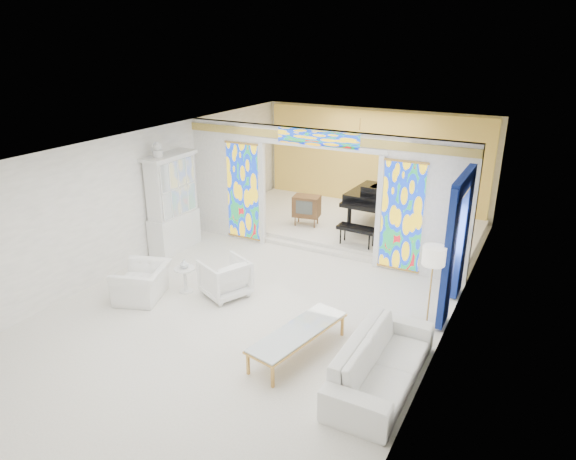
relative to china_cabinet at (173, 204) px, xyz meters
The scene contains 23 objects.
floor 3.47m from the china_cabinet, 10.50° to the right, with size 12.00×12.00×0.00m, color white.
ceiling 3.75m from the china_cabinet, 10.50° to the right, with size 7.00×12.00×0.02m, color white.
wall_back 6.30m from the china_cabinet, 59.24° to the left, with size 7.00×0.02×3.00m, color white.
wall_left 0.74m from the china_cabinet, 115.42° to the right, with size 0.02×12.00×3.00m, color white.
wall_right 6.75m from the china_cabinet, ahead, with size 0.02×12.00×3.00m, color white.
partition_wall 3.54m from the china_cabinet, 23.50° to the left, with size 7.00×0.22×3.00m.
stained_glass_left 1.76m from the china_cabinet, 47.47° to the left, with size 0.90×0.04×2.40m, color gold.
stained_glass_right 5.41m from the china_cabinet, 13.85° to the left, with size 0.90×0.04×2.40m, color gold.
stained_glass_transom 3.84m from the china_cabinet, 21.91° to the left, with size 2.00×0.04×0.34m, color gold.
alcove_platform 4.88m from the china_cabinet, 47.45° to the left, with size 6.80×3.80×0.18m, color white.
gold_curtain_back 6.19m from the china_cabinet, 58.67° to the left, with size 6.70×0.10×2.90m, color gold.
chandelier 5.02m from the china_cabinet, 44.89° to the left, with size 0.48×0.48×0.30m, color #BE8D42.
blue_drapes 6.63m from the china_cabinet, ahead, with size 0.14×1.85×2.65m.
china_cabinet is the anchor object (origin of this frame).
armchair_left 2.69m from the china_cabinet, 64.95° to the right, with size 1.06×0.93×0.69m, color white.
armchair_right 2.97m from the china_cabinet, 30.29° to the right, with size 0.83×0.86×0.78m, color silver.
sofa 6.77m from the china_cabinet, 23.39° to the right, with size 2.53×0.99×0.74m, color white.
side_table 2.51m from the china_cabinet, 45.60° to the right, with size 0.46×0.46×0.53m.
vase 2.44m from the china_cabinet, 45.60° to the right, with size 0.18×0.18×0.19m, color silver.
coffee_table 5.43m from the china_cabinet, 28.77° to the right, with size 1.00×2.07×0.44m.
floor_lamp 6.48m from the china_cabinet, ahead, with size 0.41×0.41×1.62m.
grand_piano 5.56m from the china_cabinet, 40.33° to the left, with size 1.94×2.96×1.18m.
tv_console 3.53m from the china_cabinet, 48.53° to the left, with size 0.76×0.58×0.80m.
Camera 1 is at (4.75, -8.47, 4.97)m, focal length 32.00 mm.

